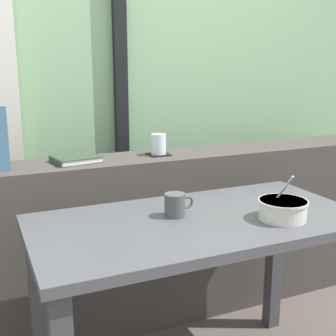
{
  "coord_description": "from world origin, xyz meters",
  "views": [
    {
      "loc": [
        -0.79,
        -1.34,
        1.25
      ],
      "look_at": [
        -0.01,
        0.41,
        0.8
      ],
      "focal_mm": 47.1,
      "sensor_mm": 36.0,
      "label": 1
    }
  ],
  "objects_px": {
    "ceramic_mug": "(176,205)",
    "juice_glass": "(158,145)",
    "soup_bowl": "(283,210)",
    "closed_book": "(76,159)",
    "breakfast_table": "(198,249)",
    "coaster_square": "(158,154)"
  },
  "relations": [
    {
      "from": "ceramic_mug",
      "to": "juice_glass",
      "type": "bearing_deg",
      "value": 74.16
    },
    {
      "from": "soup_bowl",
      "to": "ceramic_mug",
      "type": "distance_m",
      "value": 0.38
    },
    {
      "from": "juice_glass",
      "to": "closed_book",
      "type": "distance_m",
      "value": 0.39
    },
    {
      "from": "breakfast_table",
      "to": "closed_book",
      "type": "height_order",
      "value": "closed_book"
    },
    {
      "from": "soup_bowl",
      "to": "ceramic_mug",
      "type": "xyz_separation_m",
      "value": [
        -0.33,
        0.18,
        0.01
      ]
    },
    {
      "from": "breakfast_table",
      "to": "ceramic_mug",
      "type": "height_order",
      "value": "ceramic_mug"
    },
    {
      "from": "juice_glass",
      "to": "soup_bowl",
      "type": "distance_m",
      "value": 0.74
    },
    {
      "from": "juice_glass",
      "to": "coaster_square",
      "type": "bearing_deg",
      "value": 90.22
    },
    {
      "from": "juice_glass",
      "to": "closed_book",
      "type": "relative_size",
      "value": 0.44
    },
    {
      "from": "coaster_square",
      "to": "juice_glass",
      "type": "bearing_deg",
      "value": -89.78
    },
    {
      "from": "breakfast_table",
      "to": "soup_bowl",
      "type": "bearing_deg",
      "value": -26.12
    },
    {
      "from": "ceramic_mug",
      "to": "soup_bowl",
      "type": "bearing_deg",
      "value": -29.0
    },
    {
      "from": "soup_bowl",
      "to": "closed_book",
      "type": "bearing_deg",
      "value": 129.45
    },
    {
      "from": "coaster_square",
      "to": "soup_bowl",
      "type": "distance_m",
      "value": 0.73
    },
    {
      "from": "juice_glass",
      "to": "ceramic_mug",
      "type": "distance_m",
      "value": 0.55
    },
    {
      "from": "coaster_square",
      "to": "juice_glass",
      "type": "distance_m",
      "value": 0.05
    },
    {
      "from": "breakfast_table",
      "to": "soup_bowl",
      "type": "height_order",
      "value": "soup_bowl"
    },
    {
      "from": "coaster_square",
      "to": "ceramic_mug",
      "type": "xyz_separation_m",
      "value": [
        -0.15,
        -0.52,
        -0.08
      ]
    },
    {
      "from": "coaster_square",
      "to": "juice_glass",
      "type": "xyz_separation_m",
      "value": [
        0.0,
        -0.0,
        0.05
      ]
    },
    {
      "from": "juice_glass",
      "to": "closed_book",
      "type": "height_order",
      "value": "juice_glass"
    },
    {
      "from": "soup_bowl",
      "to": "breakfast_table",
      "type": "bearing_deg",
      "value": 153.88
    },
    {
      "from": "ceramic_mug",
      "to": "breakfast_table",
      "type": "bearing_deg",
      "value": -38.93
    }
  ]
}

